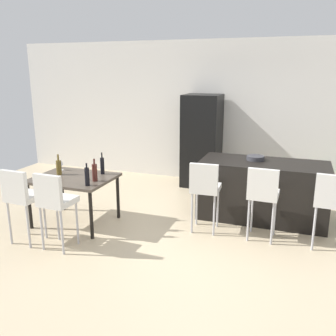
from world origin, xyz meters
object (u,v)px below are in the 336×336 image
(bar_chair_left, at_px, (205,186))
(wine_bottle_end, at_px, (87,176))
(dining_chair_near, at_px, (21,195))
(refrigerator, at_px, (202,141))
(bar_chair_middle, at_px, (263,192))
(wine_bottle_middle, at_px, (102,166))
(fruit_bowl, at_px, (255,158))
(dining_table, at_px, (74,182))
(dining_chair_far, at_px, (54,199))
(wine_bottle_corner, at_px, (59,167))
(kitchen_island, at_px, (262,190))
(wine_bottle_right, at_px, (95,172))
(wine_glass_left, at_px, (61,163))
(bar_chair_right, at_px, (331,199))

(bar_chair_left, xyz_separation_m, wine_bottle_end, (-1.52, -0.65, 0.17))
(dining_chair_near, xyz_separation_m, refrigerator, (1.58, 3.40, 0.22))
(bar_chair_middle, height_order, wine_bottle_middle, wine_bottle_middle)
(wine_bottle_end, distance_m, fruit_bowl, 2.61)
(dining_table, xyz_separation_m, dining_chair_far, (0.26, -0.83, 0.03))
(wine_bottle_corner, bearing_deg, wine_bottle_middle, 22.10)
(kitchen_island, bearing_deg, fruit_bowl, 150.84)
(dining_table, bearing_deg, bar_chair_middle, 7.41)
(wine_bottle_middle, bearing_deg, wine_bottle_right, -76.97)
(bar_chair_left, relative_size, dining_chair_near, 1.00)
(bar_chair_left, relative_size, dining_chair_far, 1.00)
(bar_chair_left, xyz_separation_m, dining_table, (-1.94, -0.36, -0.03))
(wine_glass_left, bearing_deg, wine_bottle_middle, 1.74)
(fruit_bowl, bearing_deg, wine_bottle_right, -147.80)
(dining_chair_far, xyz_separation_m, wine_bottle_middle, (0.07, 1.12, 0.18))
(refrigerator, bearing_deg, fruit_bowl, -47.34)
(dining_table, distance_m, dining_chair_near, 0.87)
(dining_table, relative_size, dining_chair_far, 1.11)
(dining_table, height_order, wine_glass_left, wine_glass_left)
(fruit_bowl, bearing_deg, kitchen_island, -29.16)
(dining_table, bearing_deg, refrigerator, 62.98)
(dining_chair_near, bearing_deg, dining_table, 72.24)
(kitchen_island, height_order, bar_chair_right, bar_chair_right)
(wine_bottle_right, bearing_deg, bar_chair_middle, 10.47)
(bar_chair_middle, relative_size, wine_bottle_middle, 3.09)
(wine_bottle_end, relative_size, refrigerator, 0.17)
(bar_chair_left, distance_m, bar_chair_middle, 0.81)
(wine_bottle_end, relative_size, wine_bottle_corner, 1.01)
(dining_table, distance_m, wine_bottle_corner, 0.35)
(bar_chair_right, distance_m, wine_bottle_right, 3.21)
(dining_chair_near, height_order, wine_bottle_end, wine_bottle_end)
(bar_chair_right, xyz_separation_m, dining_chair_far, (-3.33, -1.18, 0.00))
(wine_bottle_middle, relative_size, refrigerator, 0.18)
(wine_bottle_right, bearing_deg, dining_chair_far, -101.60)
(bar_chair_right, bearing_deg, dining_table, -174.32)
(bar_chair_middle, distance_m, bar_chair_right, 0.84)
(wine_bottle_corner, xyz_separation_m, wine_glass_left, (-0.12, 0.23, 0.01))
(bar_chair_left, bearing_deg, wine_bottle_end, -156.66)
(dining_table, relative_size, dining_chair_near, 1.11)
(dining_chair_far, bearing_deg, dining_table, 107.43)
(bar_chair_middle, relative_size, dining_table, 0.90)
(dining_table, height_order, refrigerator, refrigerator)
(bar_chair_left, bearing_deg, wine_glass_left, -178.01)
(bar_chair_left, distance_m, wine_bottle_end, 1.66)
(wine_bottle_end, distance_m, wine_bottle_right, 0.22)
(wine_bottle_right, xyz_separation_m, wine_glass_left, (-0.82, 0.35, -0.01))
(kitchen_island, height_order, bar_chair_middle, bar_chair_middle)
(bar_chair_right, relative_size, refrigerator, 0.57)
(fruit_bowl, bearing_deg, bar_chair_middle, -76.06)
(wine_glass_left, bearing_deg, dining_chair_far, -58.79)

